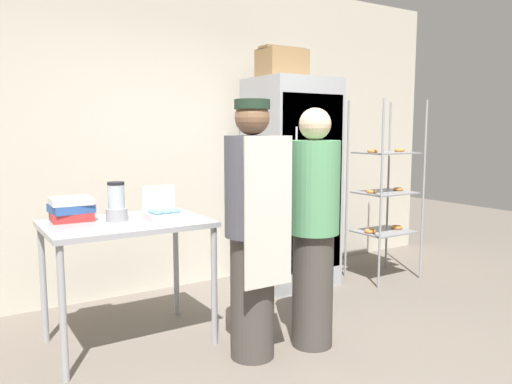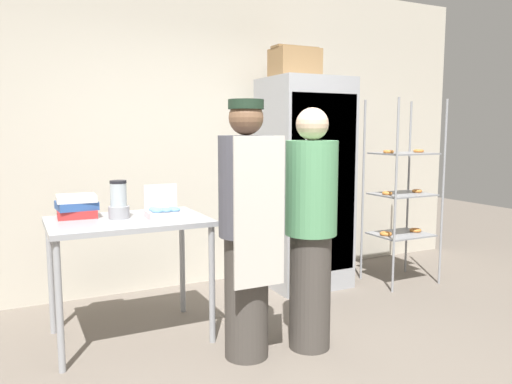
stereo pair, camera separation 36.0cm
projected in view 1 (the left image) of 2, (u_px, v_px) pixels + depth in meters
ground_plane at (328, 375)px, 3.09m from camera, size 14.00×14.00×0.00m
back_wall at (180, 132)px, 4.76m from camera, size 6.40×0.12×2.97m
refrigerator at (291, 183)px, 4.85m from camera, size 0.75×0.72×1.99m
baking_rack at (385, 192)px, 5.03m from camera, size 0.62×0.49×1.80m
prep_counter at (127, 235)px, 3.46m from camera, size 1.09×0.76×0.88m
donut_box at (163, 213)px, 3.51m from camera, size 0.25×0.19×0.23m
blender_pitcher at (116, 204)px, 3.45m from camera, size 0.15×0.15×0.27m
binder_stack at (71, 209)px, 3.47m from camera, size 0.28×0.27×0.16m
cardboard_storage_box at (282, 63)px, 4.64m from camera, size 0.43×0.30×0.28m
person_baker at (253, 227)px, 3.24m from camera, size 0.36×0.38×1.70m
person_customer at (313, 227)px, 3.43m from camera, size 0.35×0.35×1.66m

